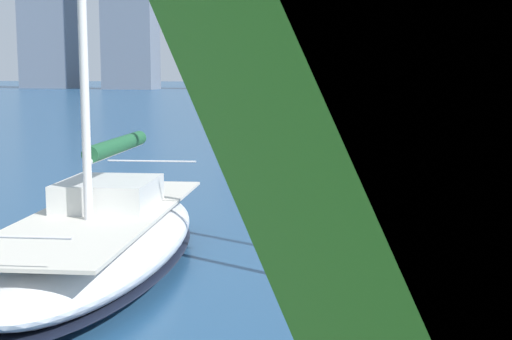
{
  "coord_description": "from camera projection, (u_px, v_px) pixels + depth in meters",
  "views": [
    {
      "loc": [
        -2.18,
        5.23,
        3.86
      ],
      "look_at": [
        -0.0,
        -6.7,
        2.2
      ],
      "focal_mm": 50.0,
      "sensor_mm": 36.0,
      "label": 1
    }
  ],
  "objects": [
    {
      "name": "sailboat_navy",
      "position": [
        480.0,
        268.0,
        11.66
      ],
      "size": [
        2.92,
        8.18,
        10.12
      ],
      "color": "navy",
      "rests_on": "ground"
    },
    {
      "name": "sailboat_forest",
      "position": [
        102.0,
        238.0,
        13.78
      ],
      "size": [
        3.71,
        9.31,
        11.33
      ],
      "color": "white",
      "rests_on": "ground"
    },
    {
      "name": "city_skyline",
      "position": [
        362.0,
        4.0,
        160.29
      ],
      "size": [
        171.39,
        19.02,
        52.87
      ],
      "color": "slate",
      "rests_on": "ground"
    }
  ]
}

